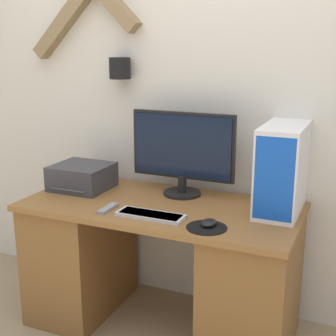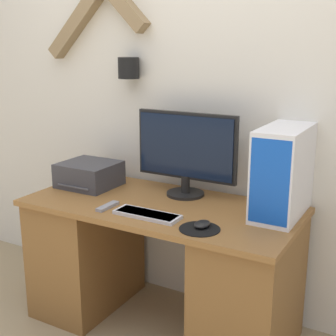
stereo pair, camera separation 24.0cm
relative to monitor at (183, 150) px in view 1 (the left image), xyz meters
name	(u,v)px [view 1 (the left image)]	position (x,y,z in m)	size (l,w,h in m)	color
wall_back	(188,77)	(-0.05, 0.20, 0.38)	(6.40, 0.18, 2.70)	silver
desk	(161,264)	(-0.04, -0.20, -0.61)	(1.46, 0.69, 0.73)	brown
monitor	(183,150)	(0.00, 0.00, 0.00)	(0.59, 0.21, 0.47)	black
keyboard	(151,215)	(-0.01, -0.40, -0.25)	(0.34, 0.12, 0.02)	silver
mousepad	(207,228)	(0.29, -0.42, -0.25)	(0.19, 0.19, 0.00)	black
mouse	(209,223)	(0.29, -0.40, -0.24)	(0.07, 0.10, 0.03)	black
computer_tower	(283,168)	(0.55, -0.04, -0.04)	(0.20, 0.45, 0.44)	white
printer	(82,177)	(-0.58, -0.13, -0.19)	(0.32, 0.30, 0.14)	#38383D
remote_control	(108,208)	(-0.25, -0.39, -0.25)	(0.04, 0.15, 0.02)	gray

